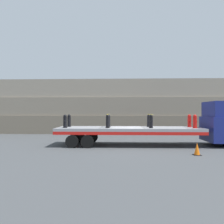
{
  "coord_description": "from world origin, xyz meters",
  "views": [
    {
      "loc": [
        -0.59,
        -14.81,
        2.27
      ],
      "look_at": [
        -1.15,
        0.0,
        2.26
      ],
      "focal_mm": 35.0,
      "sensor_mm": 36.0,
      "label": 1
    }
  ],
  "objects_px": {
    "fire_hydrant_black_near_2": "(151,121)",
    "fire_hydrant_black_near_0": "(65,121)",
    "fire_hydrant_black_far_0": "(69,121)",
    "fire_hydrant_black_near_1": "(108,121)",
    "flatbed_trailer": "(123,130)",
    "traffic_cone": "(197,149)",
    "fire_hydrant_red_far_3": "(189,121)",
    "fire_hydrant_black_far_1": "(109,121)",
    "fire_hydrant_black_far_2": "(149,121)",
    "fire_hydrant_red_near_3": "(195,122)"
  },
  "relations": [
    {
      "from": "fire_hydrant_red_far_3",
      "to": "traffic_cone",
      "type": "xyz_separation_m",
      "value": [
        -0.79,
        -3.8,
        -1.32
      ]
    },
    {
      "from": "fire_hydrant_black_near_2",
      "to": "fire_hydrant_black_near_0",
      "type": "bearing_deg",
      "value": 180.0
    },
    {
      "from": "fire_hydrant_black_far_1",
      "to": "fire_hydrant_red_far_3",
      "type": "height_order",
      "value": "same"
    },
    {
      "from": "fire_hydrant_black_near_0",
      "to": "fire_hydrant_black_far_1",
      "type": "relative_size",
      "value": 1.0
    },
    {
      "from": "fire_hydrant_black_far_0",
      "to": "fire_hydrant_red_far_3",
      "type": "height_order",
      "value": "same"
    },
    {
      "from": "fire_hydrant_black_near_1",
      "to": "fire_hydrant_black_far_2",
      "type": "relative_size",
      "value": 1.0
    },
    {
      "from": "flatbed_trailer",
      "to": "traffic_cone",
      "type": "xyz_separation_m",
      "value": [
        3.86,
        -3.24,
        -0.69
      ]
    },
    {
      "from": "fire_hydrant_black_far_1",
      "to": "traffic_cone",
      "type": "xyz_separation_m",
      "value": [
        4.84,
        -3.8,
        -1.32
      ]
    },
    {
      "from": "fire_hydrant_red_far_3",
      "to": "traffic_cone",
      "type": "bearing_deg",
      "value": -101.77
    },
    {
      "from": "fire_hydrant_black_far_0",
      "to": "fire_hydrant_red_near_3",
      "type": "relative_size",
      "value": 1.0
    },
    {
      "from": "fire_hydrant_black_near_0",
      "to": "traffic_cone",
      "type": "distance_m",
      "value": 8.22
    },
    {
      "from": "fire_hydrant_black_near_0",
      "to": "fire_hydrant_black_far_1",
      "type": "height_order",
      "value": "same"
    },
    {
      "from": "fire_hydrant_black_near_0",
      "to": "fire_hydrant_black_far_2",
      "type": "relative_size",
      "value": 1.0
    },
    {
      "from": "fire_hydrant_black_far_0",
      "to": "traffic_cone",
      "type": "distance_m",
      "value": 8.66
    },
    {
      "from": "fire_hydrant_black_far_0",
      "to": "fire_hydrant_red_far_3",
      "type": "relative_size",
      "value": 1.0
    },
    {
      "from": "fire_hydrant_black_far_0",
      "to": "fire_hydrant_black_near_1",
      "type": "relative_size",
      "value": 1.0
    },
    {
      "from": "fire_hydrant_black_far_1",
      "to": "traffic_cone",
      "type": "relative_size",
      "value": 1.32
    },
    {
      "from": "fire_hydrant_red_far_3",
      "to": "fire_hydrant_black_near_0",
      "type": "bearing_deg",
      "value": -172.37
    },
    {
      "from": "flatbed_trailer",
      "to": "fire_hydrant_black_near_1",
      "type": "height_order",
      "value": "fire_hydrant_black_near_1"
    },
    {
      "from": "fire_hydrant_red_far_3",
      "to": "traffic_cone",
      "type": "distance_m",
      "value": 4.1
    },
    {
      "from": "fire_hydrant_black_far_2",
      "to": "fire_hydrant_red_far_3",
      "type": "height_order",
      "value": "same"
    },
    {
      "from": "fire_hydrant_black_far_1",
      "to": "traffic_cone",
      "type": "height_order",
      "value": "fire_hydrant_black_far_1"
    },
    {
      "from": "flatbed_trailer",
      "to": "traffic_cone",
      "type": "bearing_deg",
      "value": -39.93
    },
    {
      "from": "flatbed_trailer",
      "to": "fire_hydrant_red_far_3",
      "type": "height_order",
      "value": "fire_hydrant_red_far_3"
    },
    {
      "from": "fire_hydrant_black_far_2",
      "to": "fire_hydrant_red_near_3",
      "type": "bearing_deg",
      "value": -21.89
    },
    {
      "from": "traffic_cone",
      "to": "fire_hydrant_black_far_1",
      "type": "bearing_deg",
      "value": 141.88
    },
    {
      "from": "fire_hydrant_black_near_2",
      "to": "fire_hydrant_red_far_3",
      "type": "relative_size",
      "value": 1.0
    },
    {
      "from": "fire_hydrant_red_near_3",
      "to": "fire_hydrant_red_far_3",
      "type": "distance_m",
      "value": 1.13
    },
    {
      "from": "fire_hydrant_red_far_3",
      "to": "fire_hydrant_black_far_0",
      "type": "bearing_deg",
      "value": 180.0
    },
    {
      "from": "flatbed_trailer",
      "to": "fire_hydrant_black_far_1",
      "type": "relative_size",
      "value": 10.97
    },
    {
      "from": "fire_hydrant_black_far_0",
      "to": "flatbed_trailer",
      "type": "bearing_deg",
      "value": -8.48
    },
    {
      "from": "flatbed_trailer",
      "to": "fire_hydrant_black_near_2",
      "type": "height_order",
      "value": "fire_hydrant_black_near_2"
    },
    {
      "from": "fire_hydrant_black_far_1",
      "to": "fire_hydrant_red_far_3",
      "type": "relative_size",
      "value": 1.0
    },
    {
      "from": "fire_hydrant_black_near_0",
      "to": "traffic_cone",
      "type": "height_order",
      "value": "fire_hydrant_black_near_0"
    },
    {
      "from": "fire_hydrant_black_far_1",
      "to": "fire_hydrant_black_near_2",
      "type": "relative_size",
      "value": 1.0
    },
    {
      "from": "fire_hydrant_black_near_1",
      "to": "fire_hydrant_black_far_1",
      "type": "height_order",
      "value": "same"
    },
    {
      "from": "flatbed_trailer",
      "to": "fire_hydrant_black_near_1",
      "type": "relative_size",
      "value": 10.97
    },
    {
      "from": "fire_hydrant_black_near_1",
      "to": "fire_hydrant_black_near_2",
      "type": "bearing_deg",
      "value": 0.0
    },
    {
      "from": "fire_hydrant_red_near_3",
      "to": "fire_hydrant_black_far_0",
      "type": "bearing_deg",
      "value": 172.37
    },
    {
      "from": "flatbed_trailer",
      "to": "fire_hydrant_red_far_3",
      "type": "bearing_deg",
      "value": 6.93
    },
    {
      "from": "fire_hydrant_black_near_2",
      "to": "fire_hydrant_black_far_1",
      "type": "bearing_deg",
      "value": 158.11
    },
    {
      "from": "fire_hydrant_black_far_0",
      "to": "fire_hydrant_black_near_2",
      "type": "height_order",
      "value": "same"
    },
    {
      "from": "fire_hydrant_black_far_0",
      "to": "fire_hydrant_black_near_0",
      "type": "bearing_deg",
      "value": -90.0
    },
    {
      "from": "fire_hydrant_black_near_0",
      "to": "fire_hydrant_red_far_3",
      "type": "bearing_deg",
      "value": 7.63
    },
    {
      "from": "fire_hydrant_black_far_1",
      "to": "traffic_cone",
      "type": "distance_m",
      "value": 6.3
    },
    {
      "from": "fire_hydrant_black_near_2",
      "to": "fire_hydrant_red_near_3",
      "type": "bearing_deg",
      "value": 0.0
    },
    {
      "from": "fire_hydrant_black_near_1",
      "to": "fire_hydrant_black_far_0",
      "type": "bearing_deg",
      "value": 158.11
    },
    {
      "from": "flatbed_trailer",
      "to": "fire_hydrant_black_far_2",
      "type": "distance_m",
      "value": 2.02
    },
    {
      "from": "fire_hydrant_black_near_0",
      "to": "fire_hydrant_black_near_2",
      "type": "xyz_separation_m",
      "value": [
        5.64,
        0.0,
        0.0
      ]
    },
    {
      "from": "fire_hydrant_black_near_0",
      "to": "flatbed_trailer",
      "type": "bearing_deg",
      "value": 8.48
    }
  ]
}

